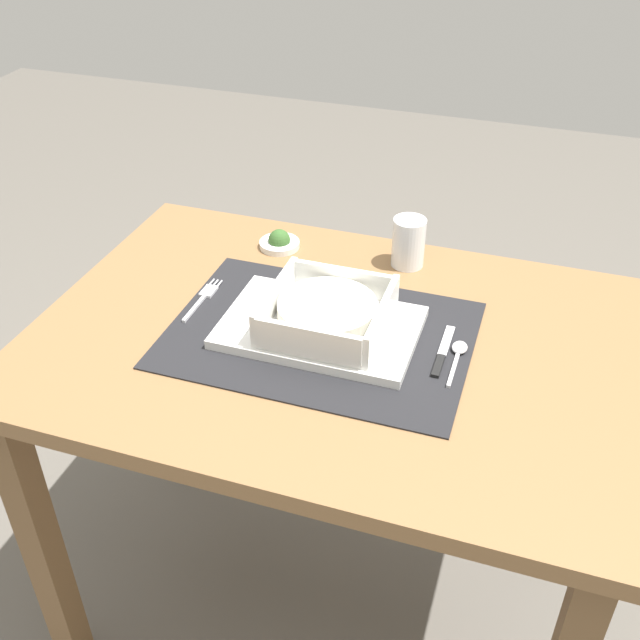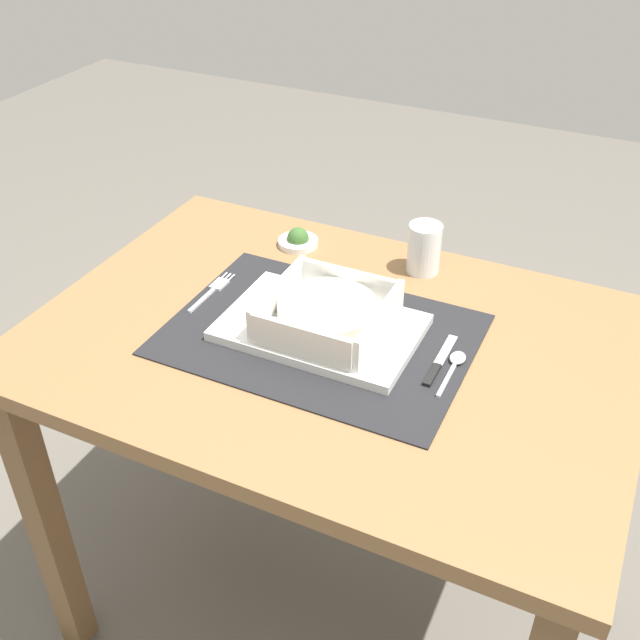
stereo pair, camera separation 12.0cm
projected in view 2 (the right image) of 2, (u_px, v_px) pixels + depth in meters
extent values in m
plane|color=#59544C|center=(329.00, 602.00, 1.63)|extent=(6.00, 6.00, 0.00)
cube|color=brown|center=(332.00, 344.00, 1.22)|extent=(0.96, 0.68, 0.03)
cube|color=brown|center=(47.00, 526.00, 1.37)|extent=(0.05, 0.05, 0.68)
cube|color=brown|center=(217.00, 350.00, 1.79)|extent=(0.05, 0.05, 0.68)
cube|color=brown|center=(590.00, 464.00, 1.49)|extent=(0.05, 0.05, 0.68)
cube|color=black|center=(320.00, 334.00, 1.22)|extent=(0.48, 0.35, 0.00)
cube|color=white|center=(320.00, 328.00, 1.21)|extent=(0.31, 0.20, 0.02)
cube|color=white|center=(326.00, 324.00, 1.20)|extent=(0.19, 0.19, 0.01)
cube|color=white|center=(277.00, 296.00, 1.22)|extent=(0.01, 0.19, 0.05)
cube|color=white|center=(379.00, 323.00, 1.15)|extent=(0.01, 0.19, 0.05)
cube|color=white|center=(301.00, 340.00, 1.12)|extent=(0.17, 0.01, 0.05)
cube|color=white|center=(349.00, 282.00, 1.25)|extent=(0.17, 0.01, 0.05)
cylinder|color=silver|center=(326.00, 313.00, 1.19)|extent=(0.16, 0.16, 0.03)
cube|color=silver|center=(202.00, 300.00, 1.29)|extent=(0.01, 0.08, 0.00)
cube|color=silver|center=(219.00, 284.00, 1.33)|extent=(0.02, 0.04, 0.00)
cylinder|color=silver|center=(224.00, 276.00, 1.35)|extent=(0.00, 0.02, 0.00)
cylinder|color=silver|center=(228.00, 277.00, 1.35)|extent=(0.00, 0.02, 0.00)
cylinder|color=silver|center=(231.00, 278.00, 1.35)|extent=(0.00, 0.02, 0.00)
cube|color=silver|center=(446.00, 381.00, 1.12)|extent=(0.01, 0.08, 0.00)
ellipsoid|color=silver|center=(458.00, 358.00, 1.15)|extent=(0.02, 0.03, 0.01)
cube|color=black|center=(432.00, 375.00, 1.13)|extent=(0.01, 0.05, 0.01)
cube|color=silver|center=(446.00, 350.00, 1.17)|extent=(0.01, 0.08, 0.00)
cylinder|color=white|center=(424.00, 248.00, 1.35)|extent=(0.06, 0.06, 0.09)
cylinder|color=#C64C1E|center=(423.00, 258.00, 1.37)|extent=(0.05, 0.05, 0.05)
cylinder|color=white|center=(298.00, 242.00, 1.45)|extent=(0.08, 0.08, 0.01)
sphere|color=#335926|center=(298.00, 238.00, 1.45)|extent=(0.04, 0.04, 0.04)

